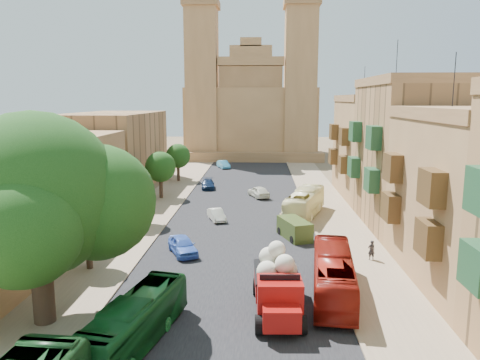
# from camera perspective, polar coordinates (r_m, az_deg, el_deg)

# --- Properties ---
(road_surface) EXTENTS (14.00, 140.00, 0.01)m
(road_surface) POSITION_cam_1_polar(r_m,az_deg,el_deg) (50.40, 0.20, -3.70)
(road_surface) COLOR black
(road_surface) RESTS_ON ground
(sidewalk_east) EXTENTS (5.00, 140.00, 0.01)m
(sidewalk_east) POSITION_cam_1_polar(r_m,az_deg,el_deg) (50.92, 10.97, -3.75)
(sidewalk_east) COLOR #8C765C
(sidewalk_east) RESTS_ON ground
(sidewalk_west) EXTENTS (5.00, 140.00, 0.01)m
(sidewalk_west) POSITION_cam_1_polar(r_m,az_deg,el_deg) (51.66, -10.41, -3.53)
(sidewalk_west) COLOR #8C765C
(sidewalk_west) RESTS_ON ground
(kerb_east) EXTENTS (0.25, 140.00, 0.12)m
(kerb_east) POSITION_cam_1_polar(r_m,az_deg,el_deg) (50.60, 8.17, -3.69)
(kerb_east) COLOR #8C765C
(kerb_east) RESTS_ON ground
(kerb_west) EXTENTS (0.25, 140.00, 0.12)m
(kerb_west) POSITION_cam_1_polar(r_m,az_deg,el_deg) (51.15, -7.67, -3.53)
(kerb_west) COLOR #8C765C
(kerb_west) RESTS_ON ground
(townhouse_b) EXTENTS (9.00, 14.00, 14.90)m
(townhouse_b) POSITION_cam_1_polar(r_m,az_deg,el_deg) (33.61, 27.02, -1.78)
(townhouse_b) COLOR #966D43
(townhouse_b) RESTS_ON ground
(townhouse_c) EXTENTS (9.00, 14.00, 17.40)m
(townhouse_c) POSITION_cam_1_polar(r_m,az_deg,el_deg) (46.38, 20.07, 3.18)
(townhouse_c) COLOR #A07448
(townhouse_c) RESTS_ON ground
(townhouse_d) EXTENTS (9.00, 14.00, 15.90)m
(townhouse_d) POSITION_cam_1_polar(r_m,az_deg,el_deg) (59.88, 16.05, 4.04)
(townhouse_d) COLOR #966D43
(townhouse_d) RESTS_ON ground
(west_wall) EXTENTS (1.00, 40.00, 1.80)m
(west_wall) POSITION_cam_1_polar(r_m,az_deg,el_deg) (42.98, -17.34, -5.32)
(west_wall) COLOR #966D43
(west_wall) RESTS_ON ground
(west_building_low) EXTENTS (10.00, 28.00, 8.40)m
(west_building_low) POSITION_cam_1_polar(r_m,az_deg,el_deg) (42.71, -25.44, -1.38)
(west_building_low) COLOR brown
(west_building_low) RESTS_ON ground
(west_building_mid) EXTENTS (10.00, 22.00, 10.00)m
(west_building_mid) POSITION_cam_1_polar(r_m,az_deg,el_deg) (66.41, -15.02, 3.61)
(west_building_mid) COLOR #A07448
(west_building_mid) RESTS_ON ground
(church) EXTENTS (28.00, 22.50, 36.30)m
(church) POSITION_cam_1_polar(r_m,az_deg,el_deg) (97.62, 1.39, 8.48)
(church) COLOR #966D43
(church) RESTS_ON ground
(ficus_tree) EXTENTS (11.27, 10.36, 11.27)m
(ficus_tree) POSITION_cam_1_polar(r_m,az_deg,el_deg) (26.15, -23.38, -2.31)
(ficus_tree) COLOR #37271B
(ficus_tree) RESTS_ON ground
(street_tree_a) EXTENTS (3.06, 3.06, 4.70)m
(street_tree_a) POSITION_cam_1_polar(r_m,az_deg,el_deg) (34.32, -18.10, -5.27)
(street_tree_a) COLOR #37271B
(street_tree_a) RESTS_ON ground
(street_tree_b) EXTENTS (3.66, 3.66, 5.62)m
(street_tree_b) POSITION_cam_1_polar(r_m,az_deg,el_deg) (45.32, -12.85, -0.62)
(street_tree_b) COLOR #37271B
(street_tree_b) RESTS_ON ground
(street_tree_c) EXTENTS (3.67, 3.67, 5.64)m
(street_tree_c) POSITION_cam_1_polar(r_m,az_deg,el_deg) (56.83, -9.67, 1.57)
(street_tree_c) COLOR #37271B
(street_tree_c) RESTS_ON ground
(street_tree_d) EXTENTS (3.54, 3.54, 5.45)m
(street_tree_d) POSITION_cam_1_polar(r_m,az_deg,el_deg) (68.52, -7.57, 2.91)
(street_tree_d) COLOR #37271B
(street_tree_d) RESTS_ON ground
(red_truck) EXTENTS (2.83, 6.68, 3.85)m
(red_truck) POSITION_cam_1_polar(r_m,az_deg,el_deg) (26.63, 4.60, -12.50)
(red_truck) COLOR #980E0B
(red_truck) RESTS_ON ground
(olive_pickup) EXTENTS (2.97, 4.30, 1.63)m
(olive_pickup) POSITION_cam_1_polar(r_m,az_deg,el_deg) (40.59, 6.65, -5.96)
(olive_pickup) COLOR #35471A
(olive_pickup) RESTS_ON ground
(bus_green_north) EXTENTS (3.82, 8.93, 2.42)m
(bus_green_north) POSITION_cam_1_polar(r_m,az_deg,el_deg) (24.07, -12.70, -16.50)
(bus_green_north) COLOR #10521E
(bus_green_north) RESTS_ON ground
(bus_red_east) EXTENTS (3.35, 9.87, 2.70)m
(bus_red_east) POSITION_cam_1_polar(r_m,az_deg,el_deg) (29.32, 11.29, -11.24)
(bus_red_east) COLOR maroon
(bus_red_east) RESTS_ON ground
(bus_cream_east) EXTENTS (5.13, 10.12, 2.75)m
(bus_cream_east) POSITION_cam_1_polar(r_m,az_deg,el_deg) (47.94, 7.88, -2.82)
(bus_cream_east) COLOR #F9EFB0
(bus_cream_east) RESTS_ON ground
(car_blue_a) EXTENTS (3.17, 4.39, 1.39)m
(car_blue_a) POSITION_cam_1_polar(r_m,az_deg,el_deg) (36.59, -7.00, -7.91)
(car_blue_a) COLOR #3F6ACC
(car_blue_a) RESTS_ON ground
(car_white_a) EXTENTS (2.25, 3.62, 1.13)m
(car_white_a) POSITION_cam_1_polar(r_m,az_deg,el_deg) (46.22, -2.88, -4.25)
(car_white_a) COLOR silver
(car_white_a) RESTS_ON ground
(car_cream) EXTENTS (2.26, 4.63, 1.27)m
(car_cream) POSITION_cam_1_polar(r_m,az_deg,el_deg) (44.83, 6.32, -4.65)
(car_cream) COLOR beige
(car_cream) RESTS_ON ground
(car_dkblue) EXTENTS (2.16, 4.31, 1.20)m
(car_dkblue) POSITION_cam_1_polar(r_m,az_deg,el_deg) (62.48, -3.93, -0.52)
(car_dkblue) COLOR #0E1F3E
(car_dkblue) RESTS_ON ground
(car_white_b) EXTENTS (3.03, 4.39, 1.39)m
(car_white_b) POSITION_cam_1_polar(r_m,az_deg,el_deg) (56.91, 2.29, -1.43)
(car_white_b) COLOR silver
(car_white_b) RESTS_ON ground
(car_blue_b) EXTENTS (2.71, 4.22, 1.31)m
(car_blue_b) POSITION_cam_1_polar(r_m,az_deg,el_deg) (81.07, -2.03, 1.92)
(car_blue_b) COLOR #41A0CC
(car_blue_b) RESTS_ON ground
(pedestrian_a) EXTENTS (0.61, 0.47, 1.49)m
(pedestrian_a) POSITION_cam_1_polar(r_m,az_deg,el_deg) (36.39, 15.72, -8.23)
(pedestrian_a) COLOR black
(pedestrian_a) RESTS_ON ground
(pedestrian_c) EXTENTS (0.48, 1.01, 1.68)m
(pedestrian_c) POSITION_cam_1_polar(r_m,az_deg,el_deg) (36.48, 11.20, -7.84)
(pedestrian_c) COLOR #2D2D30
(pedestrian_c) RESTS_ON ground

